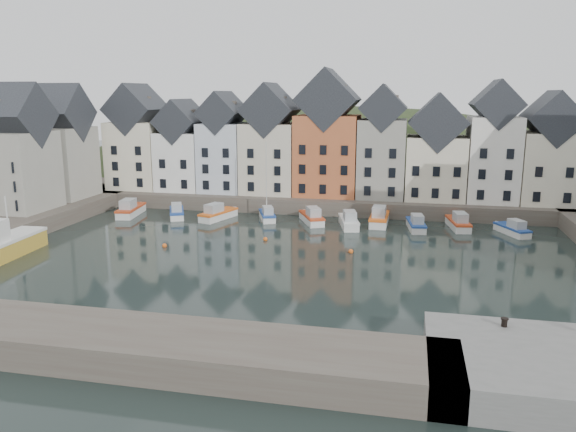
% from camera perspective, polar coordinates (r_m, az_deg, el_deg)
% --- Properties ---
extents(ground, '(260.00, 260.00, 0.00)m').
position_cam_1_polar(ground, '(55.23, -0.37, -4.81)').
color(ground, black).
rests_on(ground, ground).
extents(far_quay, '(90.00, 16.00, 2.00)m').
position_cam_1_polar(far_quay, '(83.72, 4.11, 1.79)').
color(far_quay, '#4E433C').
rests_on(far_quay, ground).
extents(near_wall, '(50.00, 6.00, 2.00)m').
position_cam_1_polar(near_wall, '(39.59, -22.39, -11.37)').
color(near_wall, '#4E433C').
rests_on(near_wall, ground).
extents(hillside, '(153.60, 70.40, 64.00)m').
position_cam_1_polar(hillside, '(113.41, 5.86, -5.29)').
color(hillside, '#213118').
rests_on(hillside, ground).
extents(far_terrace, '(72.37, 8.16, 17.78)m').
position_cam_1_polar(far_terrace, '(80.27, 6.28, 6.98)').
color(far_terrace, '#F1E7C9').
rests_on(far_terrace, far_quay).
extents(left_terrace, '(7.65, 17.00, 15.69)m').
position_cam_1_polar(left_terrace, '(80.86, -23.98, 6.03)').
color(left_terrace, '#9A988C').
rests_on(left_terrace, left_quay).
extents(mooring_buoys, '(20.50, 5.50, 0.50)m').
position_cam_1_polar(mooring_buoys, '(61.08, -2.94, -2.99)').
color(mooring_buoys, orange).
rests_on(mooring_buoys, ground).
extents(boat_a, '(3.05, 7.03, 2.61)m').
position_cam_1_polar(boat_a, '(79.33, -15.71, 0.60)').
color(boat_a, silver).
rests_on(boat_a, ground).
extents(boat_b, '(4.00, 6.02, 2.22)m').
position_cam_1_polar(boat_b, '(76.75, -11.24, 0.36)').
color(boat_b, silver).
rests_on(boat_b, ground).
extents(boat_c, '(3.79, 6.67, 2.45)m').
position_cam_1_polar(boat_c, '(74.56, -7.17, 0.20)').
color(boat_c, silver).
rests_on(boat_c, ground).
extents(boat_d, '(3.53, 5.69, 10.41)m').
position_cam_1_polar(boat_d, '(73.80, -2.12, 0.13)').
color(boat_d, silver).
rests_on(boat_d, ground).
extents(boat_e, '(4.35, 6.47, 2.39)m').
position_cam_1_polar(boat_e, '(72.05, 2.45, -0.15)').
color(boat_e, silver).
rests_on(boat_e, ground).
extents(boat_f, '(3.34, 6.52, 2.40)m').
position_cam_1_polar(boat_f, '(70.18, 6.20, -0.55)').
color(boat_f, silver).
rests_on(boat_f, ground).
extents(boat_g, '(2.31, 7.06, 2.70)m').
position_cam_1_polar(boat_g, '(72.15, 9.26, -0.21)').
color(boat_g, silver).
rests_on(boat_g, ground).
extents(boat_h, '(2.55, 5.95, 2.21)m').
position_cam_1_polar(boat_h, '(70.19, 12.89, -0.84)').
color(boat_h, silver).
rests_on(boat_h, ground).
extents(boat_i, '(2.88, 6.40, 2.37)m').
position_cam_1_polar(boat_i, '(72.05, 16.93, -0.69)').
color(boat_i, silver).
rests_on(boat_i, ground).
extents(boat_j, '(3.79, 5.63, 2.08)m').
position_cam_1_polar(boat_j, '(71.23, 21.88, -1.27)').
color(boat_j, silver).
rests_on(boat_j, ground).
extents(mooring_bollard, '(0.48, 0.48, 0.56)m').
position_cam_1_polar(mooring_bollard, '(38.21, 21.13, -10.00)').
color(mooring_bollard, black).
rests_on(mooring_bollard, near_quay).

